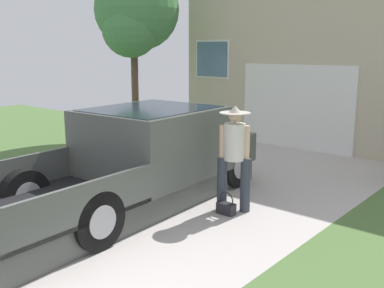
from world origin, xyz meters
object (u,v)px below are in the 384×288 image
at_px(pickup_truck, 143,160).
at_px(handbag, 226,207).
at_px(house_with_garage, 357,53).
at_px(person_with_hat, 234,153).
at_px(front_yard_tree, 135,13).

height_order(pickup_truck, handbag, pickup_truck).
height_order(pickup_truck, house_with_garage, house_with_garage).
distance_m(person_with_hat, house_with_garage, 7.93).
distance_m(pickup_truck, front_yard_tree, 6.28).
bearing_deg(handbag, front_yard_tree, 149.48).
relative_size(pickup_truck, handbag, 14.90).
xyz_separation_m(house_with_garage, front_yard_tree, (-4.63, -4.58, 1.10)).
distance_m(pickup_truck, house_with_garage, 8.49).
xyz_separation_m(person_with_hat, handbag, (0.01, -0.20, -0.84)).
xyz_separation_m(pickup_truck, person_with_hat, (1.47, 0.58, 0.24)).
xyz_separation_m(handbag, house_with_garage, (-1.04, 7.92, 2.33)).
xyz_separation_m(handbag, front_yard_tree, (-5.67, 3.34, 3.43)).
height_order(house_with_garage, front_yard_tree, house_with_garage).
distance_m(person_with_hat, handbag, 0.87).
height_order(handbag, house_with_garage, house_with_garage).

